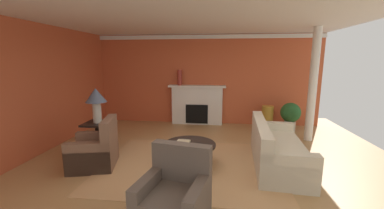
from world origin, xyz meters
name	(u,v)px	position (x,y,z in m)	size (l,w,h in m)	color
ground_plane	(190,165)	(0.00, 0.00, 0.00)	(8.64, 8.64, 0.00)	tan
wall_fireplace	(202,80)	(0.00, 3.29, 1.41)	(7.24, 0.12, 2.82)	#C65633
wall_window	(35,90)	(-3.38, 0.30, 1.41)	(0.12, 7.07, 2.82)	#C65633
ceiling_panel	(192,16)	(0.00, 0.30, 2.85)	(7.24, 7.07, 0.06)	white
crown_moulding	(203,37)	(0.00, 3.21, 2.74)	(7.24, 0.08, 0.12)	white
area_rug	(190,165)	(0.00, -0.02, 0.01)	(3.39, 2.64, 0.01)	tan
fireplace	(197,106)	(-0.15, 3.08, 0.59)	(1.80, 0.35, 1.25)	white
sofa	(276,150)	(1.67, 0.21, 0.30)	(1.05, 2.16, 0.85)	beige
armchair_near_window	(96,151)	(-1.80, -0.26, 0.31)	(0.97, 0.97, 0.95)	brown
armchair_facing_fireplace	(174,200)	(0.01, -1.67, 0.31)	(0.94, 0.94, 0.95)	brown
coffee_table	(190,149)	(0.00, -0.02, 0.34)	(1.00, 1.00, 0.45)	black
side_table	(99,136)	(-2.06, 0.38, 0.40)	(0.56, 0.56, 0.70)	black
table_lamp	(96,99)	(-2.06, 0.38, 1.22)	(0.44, 0.44, 0.75)	beige
vase_tall_corner	(267,117)	(1.99, 2.78, 0.34)	(0.34, 0.34, 0.69)	#B7892D
vase_mantel_left	(180,78)	(-0.70, 3.03, 1.49)	(0.14, 0.14, 0.48)	#9E3328
book_red_cover	(183,142)	(-0.13, 0.03, 0.47)	(0.26, 0.19, 0.03)	tan
potted_plant	(290,115)	(2.59, 2.59, 0.49)	(0.56, 0.56, 0.83)	#BCB29E
column_white	(313,86)	(2.85, 1.84, 1.41)	(0.20, 0.20, 2.82)	white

